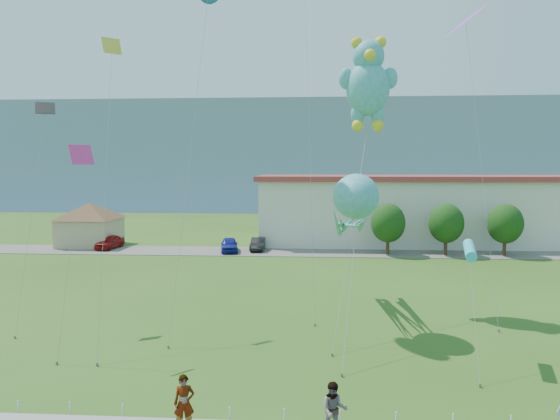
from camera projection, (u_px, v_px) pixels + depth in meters
The scene contains 21 objects.
ground at pixel (261, 404), 19.43m from camera, with size 160.00×160.00×0.00m, color #315117.
parking_strip at pixel (293, 252), 54.23m from camera, with size 70.00×6.00×0.06m, color #59544C.
hill_ridge at pixel (305, 156), 137.70m from camera, with size 160.00×50.00×25.00m, color gray.
pavilion at pixel (90, 220), 58.46m from camera, with size 9.20×9.20×5.00m.
warehouse at pixel (507, 209), 61.21m from camera, with size 61.00×15.00×8.20m.
rope_fence at pixel (257, 414), 18.12m from camera, with size 26.05×0.05×0.50m.
tree_near at pixel (388, 223), 52.33m from camera, with size 3.60×3.60×5.47m.
tree_mid at pixel (446, 223), 51.95m from camera, with size 3.60×3.60×5.47m.
tree_far at pixel (505, 224), 51.57m from camera, with size 3.60×3.60×5.47m.
pedestrian_left at pixel (184, 403), 17.20m from camera, with size 0.72×0.47×1.96m, color gray.
pedestrian_right at pixel (334, 410), 16.77m from camera, with size 0.92×0.72×1.89m, color gray.
parked_car_red at pixel (110, 242), 56.34m from camera, with size 1.78×4.41×1.50m, color maroon.
parked_car_blue at pixel (229, 245), 54.27m from camera, with size 1.79×4.45×1.52m, color navy.
parked_car_black at pixel (258, 244), 55.20m from camera, with size 1.46×4.19×1.38m, color black.
octopus_kite at pixel (354, 209), 29.50m from camera, with size 2.57×14.06×8.85m.
teddy_bear_kite at pixel (368, 82), 33.02m from camera, with size 4.65×11.48×17.79m.
small_kite_yellow at pixel (110, 82), 29.33m from camera, with size 3.02×9.24×17.02m.
small_kite_pink at pixel (79, 175), 24.71m from camera, with size 1.29×3.16×10.26m.
small_kite_purple at pixel (467, 27), 31.87m from camera, with size 1.80×6.40×19.31m.
small_kite_cyan at pixel (470, 251), 23.66m from camera, with size 0.73×4.48×5.71m.
small_kite_black at pixel (42, 133), 29.71m from camera, with size 1.29×5.05×13.20m.
Camera 1 is at (1.94, -18.63, 9.19)m, focal length 32.00 mm.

